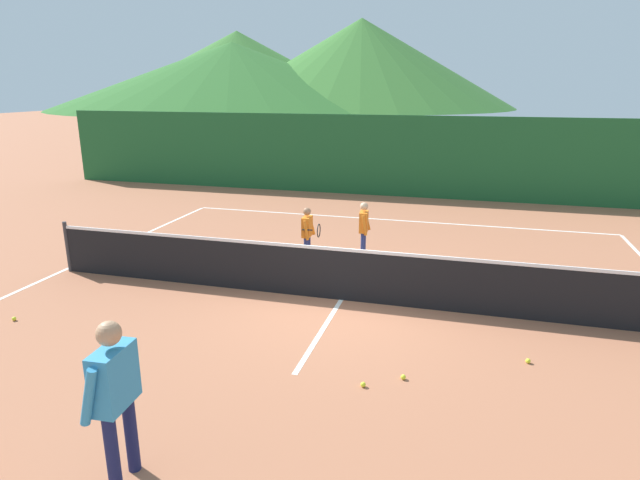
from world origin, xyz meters
TOP-DOWN VIEW (x-y plane):
  - ground_plane at (0.00, 0.00)m, footprint 120.00×120.00m
  - line_baseline_far at (0.00, 6.13)m, footprint 11.85×0.08m
  - line_sideline_west at (-5.93, 0.00)m, footprint 0.08×12.17m
  - line_service_center at (0.00, 0.00)m, footprint 0.08×5.37m
  - tennis_net at (0.00, 0.00)m, footprint 11.61×0.08m
  - instructor at (-0.97, -5.00)m, footprint 0.47×0.75m
  - student_0 at (-1.17, 1.79)m, footprint 0.42×0.59m
  - student_1 at (-0.08, 2.41)m, footprint 0.23×0.52m
  - tennis_ball_2 at (3.02, -1.52)m, footprint 0.07×0.07m
  - tennis_ball_4 at (-4.95, -2.30)m, footprint 0.07×0.07m
  - tennis_ball_5 at (1.41, -2.41)m, footprint 0.07×0.07m
  - tennis_ball_8 at (0.94, -2.73)m, footprint 0.07×0.07m
  - windscreen_fence at (0.00, 9.59)m, footprint 26.07×0.08m
  - hill_0 at (-36.02, 74.88)m, footprint 57.21×57.21m
  - hill_1 at (-16.66, 83.70)m, footprint 50.60×50.60m
  - hill_2 at (-39.05, 83.87)m, footprint 49.90×49.90m

SIDE VIEW (x-z plane):
  - ground_plane at x=0.00m, z-range 0.00..0.00m
  - line_baseline_far at x=0.00m, z-range 0.00..0.01m
  - line_sideline_west at x=-5.93m, z-range 0.00..0.01m
  - line_service_center at x=0.00m, z-range 0.00..0.01m
  - tennis_ball_2 at x=3.02m, z-range 0.00..0.07m
  - tennis_ball_4 at x=-4.95m, z-range 0.00..0.07m
  - tennis_ball_5 at x=1.41m, z-range 0.00..0.07m
  - tennis_ball_8 at x=0.94m, z-range 0.00..0.07m
  - tennis_net at x=0.00m, z-range -0.03..1.02m
  - student_0 at x=-1.17m, z-range 0.13..1.36m
  - student_1 at x=-0.08m, z-range 0.13..1.41m
  - instructor at x=-0.97m, z-range 0.17..1.85m
  - windscreen_fence at x=0.00m, z-range 0.00..2.74m
  - hill_0 at x=-36.02m, z-range 0.00..10.32m
  - hill_2 at x=-39.05m, z-range 0.00..12.85m
  - hill_1 at x=-16.66m, z-range 0.00..14.26m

